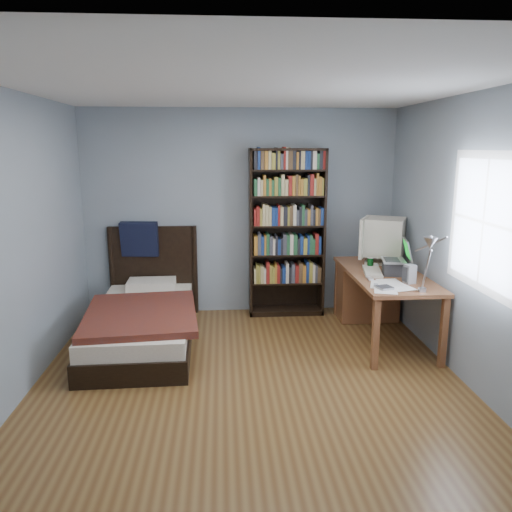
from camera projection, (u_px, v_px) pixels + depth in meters
name	position (u px, v px, depth m)	size (l,w,h in m)	color
room	(253.00, 246.00, 4.09)	(4.20, 4.24, 2.50)	brown
desk	(371.00, 289.00, 5.84)	(0.75, 1.66, 0.73)	brown
crt_monitor	(382.00, 237.00, 5.69)	(0.63, 0.58, 0.54)	beige
laptop	(395.00, 264.00, 5.24)	(0.35, 0.35, 0.37)	#2D2D30
desk_lamp	(429.00, 249.00, 4.16)	(0.23, 0.51, 0.60)	#99999E
keyboard	(372.00, 272.00, 5.30)	(0.18, 0.45, 0.03)	#BCB49D
speaker	(410.00, 274.00, 4.90)	(0.09, 0.09, 0.19)	gray
soda_can	(370.00, 263.00, 5.49)	(0.07, 0.07, 0.12)	#073714
mouse	(376.00, 265.00, 5.59)	(0.07, 0.12, 0.04)	silver
phone_silver	(370.00, 279.00, 5.04)	(0.05, 0.10, 0.02)	silver
phone_grey	(376.00, 285.00, 4.81)	(0.04, 0.08, 0.02)	gray
external_drive	(385.00, 288.00, 4.70)	(0.12, 0.12, 0.03)	gray
bookshelf	(287.00, 233.00, 6.06)	(0.91, 0.30, 2.03)	black
bed	(144.00, 318.00, 5.33)	(1.20, 2.11, 1.16)	black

